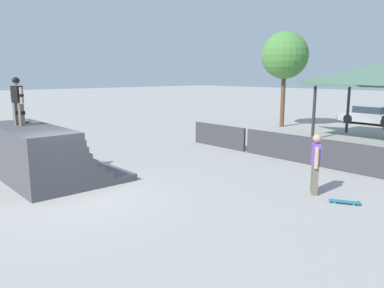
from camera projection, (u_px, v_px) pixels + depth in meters
name	position (u px, v px, depth m)	size (l,w,h in m)	color
ground_plane	(79.00, 198.00, 10.44)	(160.00, 160.00, 0.00)	#A3A09B
quarter_pipe_ramp	(41.00, 156.00, 12.32)	(4.65, 3.36, 1.76)	#4C4C51
skater_on_deck	(17.00, 98.00, 12.12)	(0.68, 0.28, 1.56)	#6B6051
skateboard_on_deck	(21.00, 121.00, 12.92)	(0.83, 0.48, 0.09)	red
bystander_walking	(316.00, 161.00, 10.75)	(0.49, 0.63, 1.74)	#6B6051
skateboard_on_ground	(345.00, 202.00, 9.99)	(0.79, 0.54, 0.09)	green
barrier_fence	(278.00, 146.00, 15.37)	(10.01, 0.12, 1.05)	#3D3D42
tree_beside_pavilion	(285.00, 56.00, 24.05)	(3.01, 3.01, 6.14)	brown
parked_car_silver	(372.00, 116.00, 25.91)	(4.35, 1.86, 1.27)	#A8AAAF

